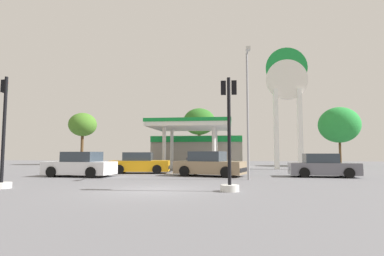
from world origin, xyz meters
The scene contains 13 objects.
ground_plane centered at (0.00, 0.00, 0.00)m, with size 90.00×90.00×0.00m, color slate.
gas_station centered at (-0.36, 20.44, 2.04)m, with size 9.54×11.92×4.42m.
station_pole_sign centered at (8.60, 17.09, 7.32)m, with size 3.88×0.56×11.59m.
car_0 centered at (9.00, 8.13, 0.67)m, with size 4.26×2.11×1.49m.
car_1 centered at (-6.53, 6.53, 0.72)m, with size 4.63×2.39×1.60m.
car_2 centered at (-3.62, 10.17, 0.71)m, with size 4.59×2.46×1.57m.
car_3 centered at (1.78, 7.99, 0.74)m, with size 4.89×3.12×1.63m.
traffic_signal_0 centered at (-6.77, -0.02, 1.38)m, with size 0.83×0.83×4.92m.
traffic_signal_1 centered at (3.10, 0.12, 1.72)m, with size 0.75×0.75×4.61m.
tree_0 centered at (-15.82, 25.06, 5.15)m, with size 3.56×3.56×6.71m.
tree_1 centered at (-0.62, 25.40, 5.39)m, with size 4.00×4.00×7.09m.
tree_2 centered at (15.76, 24.64, 4.75)m, with size 4.61×4.61×6.82m.
corner_streetlamp centered at (4.17, 5.20, 4.39)m, with size 0.24×1.48×7.36m.
Camera 1 is at (3.11, -12.28, 1.54)m, focal length 28.48 mm.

